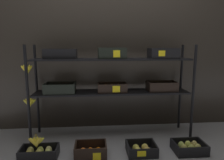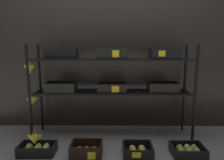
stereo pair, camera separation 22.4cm
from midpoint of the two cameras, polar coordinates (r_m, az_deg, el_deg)
ground_plane at (r=2.64m, az=2.52°, el=-15.30°), size 10.00×10.00×0.00m
storefront_wall at (r=2.77m, az=2.41°, el=9.25°), size 4.27×0.12×2.19m
display_rack at (r=2.42m, az=1.94°, el=1.21°), size 2.00×0.38×1.12m
crate_ground_pear at (r=2.31m, az=-17.54°, el=-18.17°), size 0.37×0.20×0.11m
crate_ground_tangerine at (r=2.21m, az=-4.09°, el=-19.12°), size 0.32×0.23×0.13m
crate_ground_apple_gold at (r=2.24m, az=10.24°, el=-19.02°), size 0.30×0.25×0.11m
crate_ground_right_pear at (r=2.36m, az=23.26°, el=-17.93°), size 0.33×0.25×0.11m
banana_bunch_loose at (r=2.26m, az=-18.30°, el=-15.40°), size 0.17×0.05×0.14m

